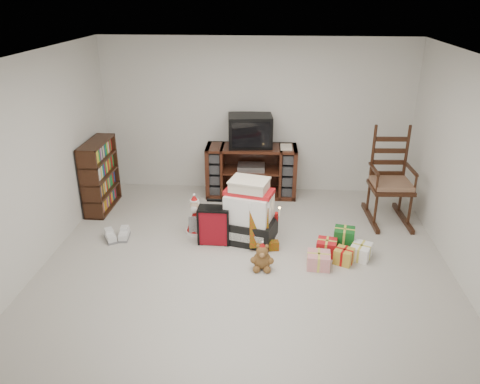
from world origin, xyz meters
name	(u,v)px	position (x,y,z in m)	size (l,w,h in m)	color
room	(246,172)	(0.00, 0.00, 1.25)	(5.01, 5.01, 2.51)	#AFAAA1
tv_stand	(251,171)	(-0.05, 2.21, 0.42)	(1.47, 0.55, 0.83)	#412012
bookshelf	(100,177)	(-2.32, 1.52, 0.52)	(0.29, 0.88, 1.08)	#351A0E
rocking_chair	(389,187)	(2.00, 1.50, 0.49)	(0.63, 0.98, 1.43)	#351A0E
gift_pile	(249,215)	(0.00, 0.66, 0.38)	(0.79, 0.65, 0.86)	black
red_suitcase	(214,225)	(-0.45, 0.56, 0.26)	(0.40, 0.22, 0.60)	maroon
stocking	(259,226)	(0.15, 0.43, 0.34)	(0.31, 0.13, 0.67)	#0E650B
teddy_bear	(262,258)	(0.21, -0.04, 0.15)	(0.22, 0.20, 0.33)	brown
santa_figurine	(268,221)	(0.25, 0.77, 0.24)	(0.31, 0.29, 0.64)	#A01111
mrs_claus_figurine	(195,218)	(-0.76, 0.82, 0.22)	(0.28, 0.27, 0.58)	#A01111
sneaker_pair	(117,236)	(-1.79, 0.54, 0.05)	(0.39, 0.31, 0.10)	silver
gift_cluster	(341,250)	(1.19, 0.28, 0.12)	(0.72, 0.82, 0.25)	red
crt_television	(250,131)	(-0.08, 2.25, 1.08)	(0.73, 0.57, 0.50)	black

